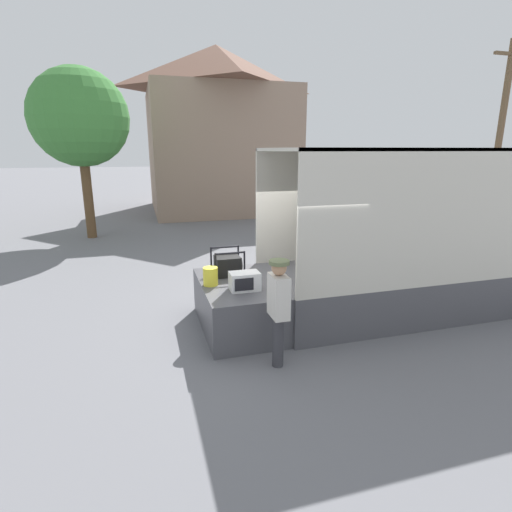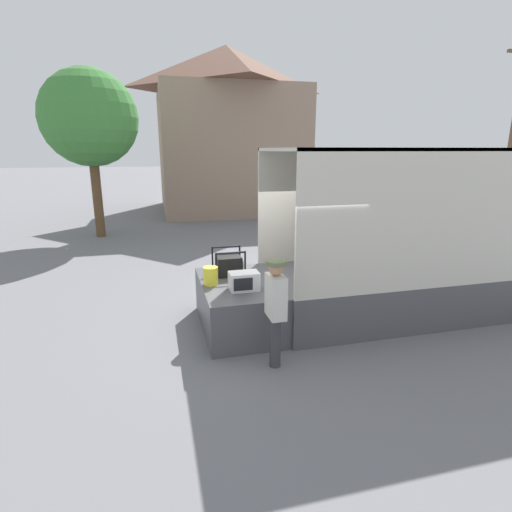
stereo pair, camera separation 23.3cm
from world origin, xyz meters
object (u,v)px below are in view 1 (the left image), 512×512
object	(u,v)px
microwave	(245,281)
portable_generator	(229,265)
orange_bucket	(210,276)
worker_person	(279,302)
utility_pole	(500,133)
street_tree	(80,118)
box_truck	(460,257)

from	to	relation	value
microwave	portable_generator	xyz separation A→B (m)	(-0.08, 0.95, 0.04)
microwave	orange_bucket	size ratio (longest dim) A/B	1.56
orange_bucket	worker_person	bearing A→B (deg)	-63.56
microwave	utility_pole	world-z (taller)	utility_pole
utility_pole	portable_generator	bearing A→B (deg)	-152.91
portable_generator	worker_person	size ratio (longest dim) A/B	0.34
street_tree	utility_pole	bearing A→B (deg)	-6.94
worker_person	street_tree	bearing A→B (deg)	109.00
utility_pole	microwave	bearing A→B (deg)	-149.70
box_truck	worker_person	bearing A→B (deg)	-161.89
worker_person	street_tree	size ratio (longest dim) A/B	0.28
worker_person	microwave	bearing A→B (deg)	102.04
orange_bucket	worker_person	distance (m)	1.77
box_truck	utility_pole	xyz separation A→B (m)	(8.57, 7.55, 3.05)
microwave	worker_person	size ratio (longest dim) A/B	0.30
worker_person	utility_pole	size ratio (longest dim) A/B	0.22
portable_generator	orange_bucket	xyz separation A→B (m)	(-0.46, -0.52, -0.03)
orange_bucket	street_tree	size ratio (longest dim) A/B	0.05
box_truck	worker_person	distance (m)	5.12
microwave	worker_person	distance (m)	1.17
microwave	utility_pole	size ratio (longest dim) A/B	0.07
microwave	orange_bucket	world-z (taller)	orange_bucket
street_tree	orange_bucket	bearing A→B (deg)	-72.29
orange_bucket	street_tree	xyz separation A→B (m)	(-3.09, 9.67, 3.40)
utility_pole	street_tree	distance (m)	17.44
portable_generator	orange_bucket	distance (m)	0.69
worker_person	orange_bucket	bearing A→B (deg)	116.44
utility_pole	box_truck	bearing A→B (deg)	-138.63
box_truck	portable_generator	world-z (taller)	box_truck
utility_pole	street_tree	bearing A→B (deg)	173.06
portable_generator	orange_bucket	size ratio (longest dim) A/B	1.78
worker_person	utility_pole	xyz separation A→B (m)	(13.44, 9.14, 2.99)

